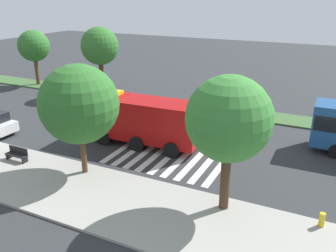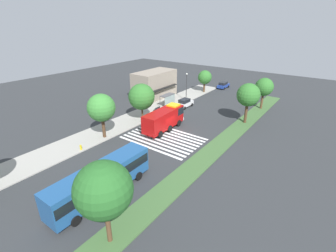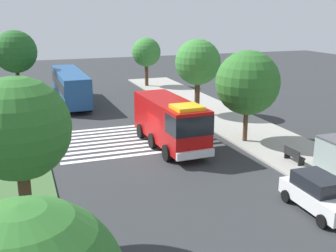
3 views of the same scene
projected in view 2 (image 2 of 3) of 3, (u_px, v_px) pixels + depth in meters
ground_plane at (174, 132)px, 39.87m from camera, size 120.00×120.00×0.00m
sidewalk at (132, 119)px, 44.94m from camera, size 60.00×5.72×0.14m
median_strip at (219, 145)px, 35.48m from camera, size 60.00×3.00×0.14m
crosswalk at (163, 138)px, 37.75m from camera, size 7.65×11.80×0.01m
fire_truck at (165, 118)px, 40.19m from camera, size 8.79×3.12×3.67m
parked_car_west at (185, 103)px, 50.99m from camera, size 4.24×2.08×1.79m
parked_car_mid at (223, 85)px, 65.25m from camera, size 4.29×2.05×1.71m
transit_bus at (101, 179)px, 24.72m from camera, size 11.93×2.94×3.42m
bus_stop_shelter at (169, 98)px, 50.78m from camera, size 3.50×1.40×2.46m
bench_near_shelter at (157, 109)px, 48.33m from camera, size 1.60×0.50×0.90m
street_lamp at (186, 85)px, 53.28m from camera, size 0.36×0.36×6.29m
storefront_building at (155, 85)px, 56.62m from camera, size 10.67×6.13×6.18m
sidewalk_tree_west at (101, 108)px, 35.96m from camera, size 4.18×4.18×6.94m
sidewalk_tree_center at (142, 97)px, 42.71m from camera, size 4.66×4.66×6.69m
sidewalk_tree_far_east at (205, 77)px, 60.29m from camera, size 3.41×3.41×5.43m
median_tree_far_west at (104, 190)px, 18.05m from camera, size 4.53×4.53×7.44m
median_tree_west at (248, 95)px, 41.26m from camera, size 3.96×3.96×7.08m
median_tree_center at (264, 87)px, 48.41m from camera, size 3.61×3.61×6.33m
fire_hydrant at (81, 147)px, 34.04m from camera, size 0.28×0.28×0.70m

